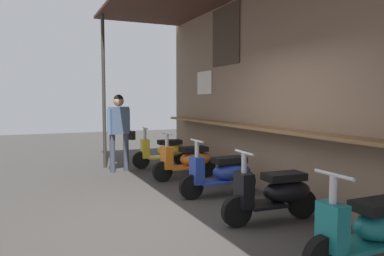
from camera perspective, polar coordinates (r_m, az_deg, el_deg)
ground_plane at (r=5.29m, az=-1.67°, el=-13.46°), size 27.86×27.86×0.00m
market_stall_facade at (r=6.01m, az=15.12°, el=8.53°), size 9.95×2.49×3.74m
scooter_yellow at (r=8.92m, az=-4.15°, el=-3.53°), size 0.50×1.40×0.97m
scooter_orange at (r=7.62m, az=-0.53°, el=-4.89°), size 0.49×1.40×0.97m
scooter_blue at (r=6.33m, az=4.76°, el=-6.85°), size 0.46×1.40×0.97m
scooter_black at (r=5.13m, az=12.71°, el=-9.64°), size 0.48×1.40×0.97m
scooter_teal at (r=4.09m, az=25.57°, el=-13.66°), size 0.46×1.40×0.97m
shopper_with_handbag at (r=8.47m, az=-11.02°, el=0.53°), size 0.45×0.66×1.73m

